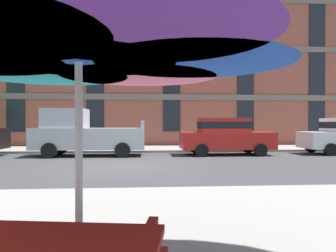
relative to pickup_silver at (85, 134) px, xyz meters
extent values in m
plane|color=#38383A|center=(2.12, -3.70, -1.03)|extent=(120.00, 120.00, 0.00)
cube|color=gray|center=(2.12, 3.10, -0.97)|extent=(56.00, 3.60, 0.12)
cube|color=#934C3D|center=(2.12, 11.30, 8.57)|extent=(38.67, 12.00, 19.20)
cube|color=#6B6056|center=(2.12, 5.26, 2.17)|extent=(37.90, 0.08, 0.36)
cube|color=#6B6056|center=(2.12, 5.26, 5.37)|extent=(37.90, 0.08, 0.36)
cube|color=#A8AAB2|center=(0.24, 0.00, -0.21)|extent=(5.10, 1.90, 0.96)
cube|color=#A8AAB2|center=(-0.86, 0.00, 0.72)|extent=(1.90, 1.75, 0.90)
cube|color=#A8AAB2|center=(2.71, 0.00, 0.45)|extent=(0.16, 1.75, 0.36)
cylinder|color=black|center=(1.82, 0.95, -0.69)|extent=(0.68, 0.22, 0.68)
cylinder|color=black|center=(1.82, -0.95, -0.69)|extent=(0.68, 0.22, 0.68)
cylinder|color=black|center=(-1.34, 0.95, -0.69)|extent=(0.68, 0.22, 0.68)
cylinder|color=black|center=(-1.34, -0.95, -0.69)|extent=(0.68, 0.22, 0.68)
cube|color=#B21E19|center=(6.74, 0.00, -0.33)|extent=(4.40, 1.76, 0.80)
cube|color=#B21E19|center=(6.59, 0.00, 0.41)|extent=(2.30, 1.55, 0.68)
cube|color=black|center=(6.59, 0.00, 0.41)|extent=(2.32, 1.57, 0.32)
cylinder|color=black|center=(8.10, 0.88, -0.73)|extent=(0.60, 0.22, 0.60)
cylinder|color=black|center=(8.10, -0.88, -0.73)|extent=(0.60, 0.22, 0.60)
cylinder|color=black|center=(5.37, 0.88, -0.73)|extent=(0.60, 0.22, 0.60)
cylinder|color=black|center=(5.37, -0.88, -0.73)|extent=(0.60, 0.22, 0.60)
cylinder|color=black|center=(11.46, -0.88, -0.73)|extent=(0.60, 0.22, 0.60)
cylinder|color=black|center=(11.46, 0.88, -0.73)|extent=(0.60, 0.22, 0.60)
cylinder|color=silver|center=(2.25, -12.70, 0.17)|extent=(0.06, 0.06, 2.39)
cone|color=blue|center=(3.17, -12.70, 1.17)|extent=(1.61, 1.61, 0.37)
cone|color=#E5668C|center=(2.71, -11.90, 1.17)|extent=(1.61, 1.61, 0.37)
cone|color=#199EB2|center=(1.79, -11.90, 1.17)|extent=(1.61, 1.61, 0.37)
cone|color=#662D9E|center=(2.71, -13.50, 1.17)|extent=(1.61, 1.61, 0.37)
cone|color=blue|center=(2.25, -12.70, 1.21)|extent=(1.54, 1.54, 0.45)
cube|color=red|center=(1.97, -13.12, -0.29)|extent=(1.90, 1.07, 0.06)
cube|color=red|center=(2.06, -12.51, -0.59)|extent=(1.82, 0.55, 0.05)
camera|label=1|loc=(2.76, -15.28, 0.51)|focal=34.47mm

